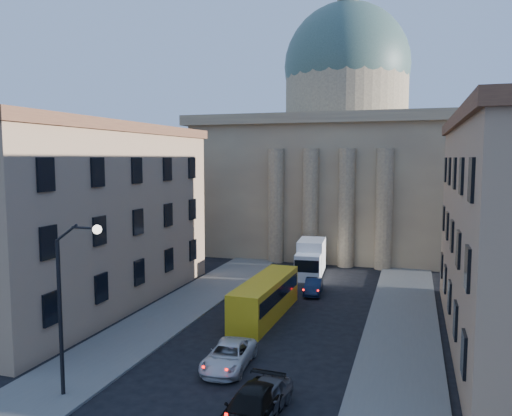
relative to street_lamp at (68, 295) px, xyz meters
The scene contains 11 objects.
sidewalk_left 11.38m from the street_lamp, 98.71° to the left, with size 5.00×60.00×0.15m, color #5F5D57.
sidewalk_right 19.14m from the street_lamp, 32.88° to the left, with size 5.00×60.00×0.15m, color #5F5D57.
church 48.43m from the street_lamp, 81.65° to the left, with size 68.02×28.76×36.60m.
building_left 17.36m from the street_lamp, 125.62° to the left, with size 11.60×26.60×14.70m.
street_lamp is the anchor object (origin of this frame).
car_left_mid 9.63m from the street_lamp, 43.23° to the left, with size 2.31×5.00×1.39m, color silver.
car_right_mid 10.33m from the street_lamp, ahead, with size 2.11×5.18×1.50m, color black.
car_right_far 10.69m from the street_lamp, ahead, with size 1.74×4.32×1.47m, color #515156.
car_right_distant 24.38m from the street_lamp, 71.06° to the left, with size 1.41×4.06×1.34m, color #0E1A33.
city_bus 16.64m from the street_lamp, 70.01° to the left, with size 2.64×10.36×2.90m.
box_truck 30.38m from the street_lamp, 78.34° to the left, with size 3.06×6.62×3.53m.
Camera 1 is at (9.03, -11.94, 11.97)m, focal length 35.00 mm.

